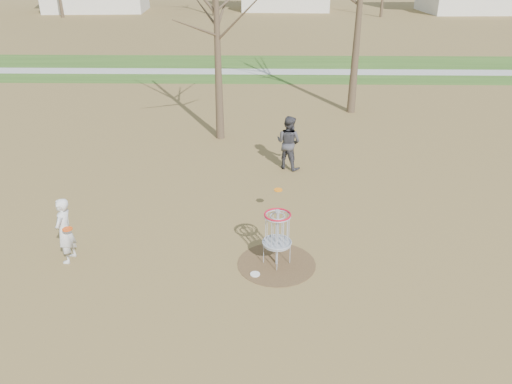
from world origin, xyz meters
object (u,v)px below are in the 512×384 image
at_px(player_standing, 65,231).
at_px(disc_golf_basket, 277,229).
at_px(player_throwing, 288,143).
at_px(disc_grounded, 255,274).

bearing_deg(player_standing, disc_golf_basket, 95.51).
bearing_deg(player_throwing, disc_golf_basket, 116.95).
bearing_deg(player_throwing, disc_grounded, 112.79).
distance_m(player_standing, disc_golf_basket, 4.79).
relative_size(disc_grounded, disc_golf_basket, 0.16).
height_order(disc_grounded, disc_golf_basket, disc_golf_basket).
height_order(player_throwing, disc_grounded, player_throwing).
xyz_separation_m(disc_grounded, disc_golf_basket, (0.48, 0.44, 0.89)).
distance_m(player_throwing, disc_golf_basket, 5.64).
xyz_separation_m(player_standing, player_throwing, (5.25, 5.55, 0.10)).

